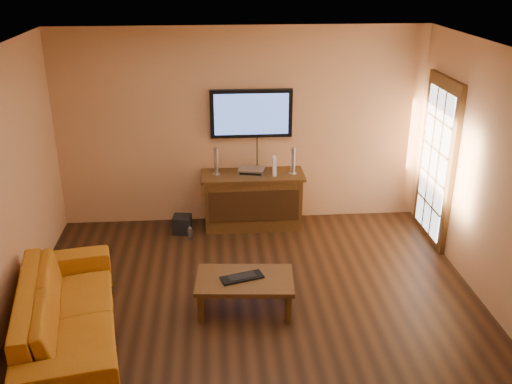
{
  "coord_description": "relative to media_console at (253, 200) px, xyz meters",
  "views": [
    {
      "loc": [
        -0.38,
        -4.99,
        3.51
      ],
      "look_at": [
        0.06,
        0.8,
        1.1
      ],
      "focal_mm": 40.0,
      "sensor_mm": 36.0,
      "label": 1
    }
  ],
  "objects": [
    {
      "name": "ground_plane",
      "position": [
        -0.13,
        -2.23,
        -0.39
      ],
      "size": [
        5.0,
        5.0,
        0.0
      ],
      "primitive_type": "plane",
      "color": "black",
      "rests_on": "ground"
    },
    {
      "name": "room_walls",
      "position": [
        -0.13,
        -1.6,
        1.3
      ],
      "size": [
        5.0,
        5.0,
        5.0
      ],
      "color": "tan",
      "rests_on": "ground"
    },
    {
      "name": "french_door",
      "position": [
        2.33,
        -0.53,
        0.66
      ],
      "size": [
        0.07,
        1.02,
        2.22
      ],
      "color": "#42270F",
      "rests_on": "ground"
    },
    {
      "name": "media_console",
      "position": [
        0.0,
        0.0,
        0.0
      ],
      "size": [
        1.4,
        0.53,
        0.77
      ],
      "color": "#42270F",
      "rests_on": "ground"
    },
    {
      "name": "television",
      "position": [
        -0.0,
        0.22,
        1.16
      ],
      "size": [
        1.11,
        0.08,
        0.65
      ],
      "color": "black",
      "rests_on": "ground"
    },
    {
      "name": "coffee_table",
      "position": [
        -0.23,
        -2.03,
        -0.07
      ],
      "size": [
        1.07,
        0.69,
        0.37
      ],
      "color": "#42270F",
      "rests_on": "ground"
    },
    {
      "name": "sofa",
      "position": [
        -1.97,
        -2.45,
        0.04
      ],
      "size": [
        1.05,
        2.29,
        0.86
      ],
      "primitive_type": "imported",
      "rotation": [
        0.0,
        0.0,
        1.76
      ],
      "color": "#B86A14",
      "rests_on": "ground"
    },
    {
      "name": "speaker_left",
      "position": [
        -0.49,
        0.03,
        0.55
      ],
      "size": [
        0.1,
        0.1,
        0.37
      ],
      "color": "silver",
      "rests_on": "media_console"
    },
    {
      "name": "speaker_right",
      "position": [
        0.55,
        -0.03,
        0.55
      ],
      "size": [
        0.1,
        0.1,
        0.37
      ],
      "color": "silver",
      "rests_on": "media_console"
    },
    {
      "name": "av_receiver",
      "position": [
        -0.01,
        0.01,
        0.42
      ],
      "size": [
        0.39,
        0.32,
        0.08
      ],
      "primitive_type": "cube",
      "rotation": [
        0.0,
        0.0,
        -0.23
      ],
      "color": "silver",
      "rests_on": "media_console"
    },
    {
      "name": "game_console",
      "position": [
        0.29,
        -0.03,
        0.5
      ],
      "size": [
        0.06,
        0.17,
        0.24
      ],
      "primitive_type": "cube",
      "rotation": [
        0.0,
        0.0,
        -0.04
      ],
      "color": "white",
      "rests_on": "media_console"
    },
    {
      "name": "subwoofer",
      "position": [
        -0.98,
        -0.14,
        -0.27
      ],
      "size": [
        0.27,
        0.27,
        0.24
      ],
      "primitive_type": "cube",
      "rotation": [
        0.0,
        0.0,
        -0.13
      ],
      "color": "black",
      "rests_on": "ground"
    },
    {
      "name": "bottle",
      "position": [
        -0.87,
        -0.35,
        -0.3
      ],
      "size": [
        0.06,
        0.06,
        0.18
      ],
      "color": "white",
      "rests_on": "ground"
    },
    {
      "name": "keyboard",
      "position": [
        -0.26,
        -2.03,
        -0.01
      ],
      "size": [
        0.48,
        0.29,
        0.03
      ],
      "color": "black",
      "rests_on": "coffee_table"
    }
  ]
}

